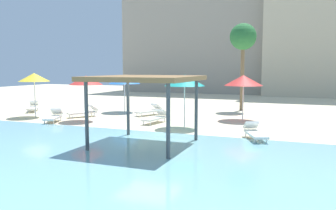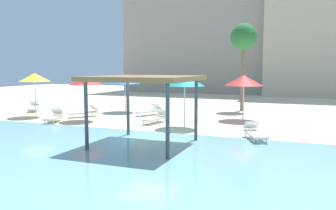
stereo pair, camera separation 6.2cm
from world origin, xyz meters
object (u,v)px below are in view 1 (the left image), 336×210
Objects in this scene: shade_pavilion at (145,81)px; lounge_chair_0 at (85,112)px; beach_umbrella_red_0 at (86,80)px; lounge_chair_4 at (54,116)px; beach_umbrella_yellow_1 at (34,77)px; lounge_chair_6 at (255,132)px; beach_umbrella_teal_5 at (185,80)px; lounge_chair_1 at (150,110)px; lounge_chair_5 at (33,107)px; beach_umbrella_blue_3 at (124,79)px; beach_umbrella_red_4 at (243,80)px; lounge_chair_2 at (156,117)px; palm_tree_0 at (243,39)px.

lounge_chair_0 is (-7.08, 6.01, -2.26)m from shade_pavilion.
beach_umbrella_red_0 is 2.76m from lounge_chair_4.
beach_umbrella_yellow_1 reaches higher than lounge_chair_6.
lounge_chair_4 is (-0.40, -2.42, 0.00)m from lounge_chair_0.
beach_umbrella_red_0 is 6.15m from beach_umbrella_teal_5.
lounge_chair_0 is 4.17m from lounge_chair_1.
beach_umbrella_teal_5 is at bearing 69.87° from lounge_chair_1.
shade_pavilion is 2.07× the size of lounge_chair_5.
beach_umbrella_blue_3 is at bearing 45.09° from beach_umbrella_yellow_1.
lounge_chair_6 is (16.05, -4.18, 0.00)m from lounge_chair_5.
lounge_chair_4 is (-9.97, -4.73, -2.03)m from beach_umbrella_red_4.
beach_umbrella_red_4 is (12.54, 3.38, -0.14)m from beach_umbrella_yellow_1.
lounge_chair_5 is at bearing -57.03° from lounge_chair_1.
lounge_chair_0 is at bearing 44.65° from lounge_chair_5.
lounge_chair_1 is (6.52, 3.26, -2.17)m from beach_umbrella_yellow_1.
lounge_chair_0 is 5.16m from lounge_chair_5.
lounge_chair_6 is (13.95, -2.13, -2.17)m from beach_umbrella_yellow_1.
beach_umbrella_yellow_1 reaches higher than lounge_chair_4.
lounge_chair_0 is 0.97× the size of lounge_chair_2.
beach_umbrella_red_0 is 4.01m from beach_umbrella_yellow_1.
beach_umbrella_yellow_1 is 7.60m from lounge_chair_1.
beach_umbrella_yellow_1 is 14.46m from palm_tree_0.
beach_umbrella_teal_5 is 1.39× the size of lounge_chair_1.
beach_umbrella_teal_5 reaches higher than lounge_chair_5.
lounge_chair_4 and lounge_chair_6 have the same top height.
beach_umbrella_yellow_1 is at bearing -164.90° from beach_umbrella_red_4.
lounge_chair_0 is at bearing -111.08° from beach_umbrella_blue_3.
lounge_chair_5 is at bearing -127.91° from lounge_chair_6.
lounge_chair_0 is (-1.20, -3.11, -1.96)m from beach_umbrella_blue_3.
lounge_chair_4 is at bearing -27.77° from beach_umbrella_yellow_1.
beach_umbrella_red_0 reaches higher than lounge_chair_4.
palm_tree_0 reaches higher than lounge_chair_4.
beach_umbrella_blue_3 is 1.36× the size of lounge_chair_0.
shade_pavilion is 9.56m from lounge_chair_0.
lounge_chair_1 is (2.35, -0.92, -1.96)m from beach_umbrella_blue_3.
lounge_chair_5 is at bearing 150.09° from shade_pavilion.
lounge_chair_2 is 5.89m from lounge_chair_4.
lounge_chair_1 is at bearing -149.28° from lounge_chair_6.
beach_umbrella_red_0 is 2.62m from lounge_chair_0.
beach_umbrella_yellow_1 reaches higher than beach_umbrella_teal_5.
shade_pavilion reaches higher than beach_umbrella_blue_3.
beach_umbrella_red_4 is 5.55m from palm_tree_0.
palm_tree_0 reaches higher than lounge_chair_1.
beach_umbrella_teal_5 is at bearing 112.79° from lounge_chair_0.
lounge_chair_6 is (9.94, -1.95, -2.05)m from beach_umbrella_red_0.
lounge_chair_2 is at bearing 9.06° from beach_umbrella_red_0.
lounge_chair_6 is at bearing 75.30° from lounge_chair_2.
lounge_chair_2 is (4.00, -3.70, -1.96)m from beach_umbrella_blue_3.
beach_umbrella_red_4 is at bearing 57.67° from beach_umbrella_teal_5.
beach_umbrella_red_0 is 4.37m from beach_umbrella_blue_3.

